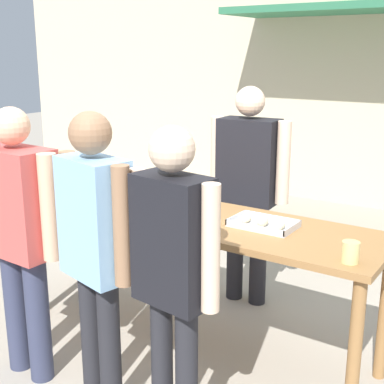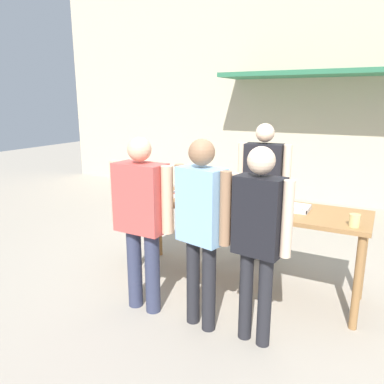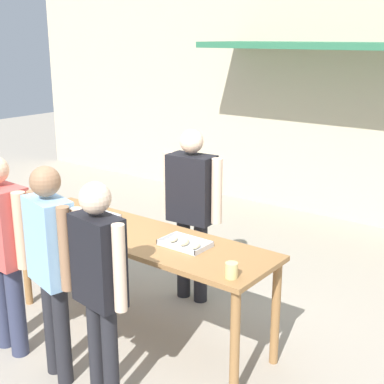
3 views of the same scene
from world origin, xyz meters
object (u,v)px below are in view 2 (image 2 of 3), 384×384
Objects in this scene: condiment_jar_ketchup at (146,194)px; beer_cup at (355,220)px; food_tray_buns at (289,207)px; person_customer_waiting_in_line at (201,219)px; person_server_behind_table at (263,181)px; person_customer_with_cup at (258,230)px; person_customer_holding_hotdog at (141,212)px; food_tray_sausages at (192,195)px; condiment_jar_mustard at (138,193)px.

beer_cup reaches higher than condiment_jar_ketchup.
food_tray_buns is 0.23× the size of person_customer_waiting_in_line.
condiment_jar_ketchup is 0.05× the size of person_customer_waiting_in_line.
person_server_behind_table reaches higher than person_customer_with_cup.
person_server_behind_table is at bearing 123.55° from food_tray_buns.
food_tray_buns is 0.89m from person_server_behind_table.
person_customer_with_cup is (1.48, -0.62, 0.03)m from condiment_jar_ketchup.
person_customer_holding_hotdog reaches higher than condiment_jar_ketchup.
beer_cup is at bearing -158.07° from person_customer_holding_hotdog.
person_customer_with_cup is at bearing -22.71° from condiment_jar_ketchup.
condiment_jar_mustard is at bearing -153.17° from food_tray_sausages.
person_customer_holding_hotdog is 0.61m from person_customer_waiting_in_line.
person_customer_holding_hotdog is at bearing 7.63° from person_customer_with_cup.
food_tray_sausages is at bearing -91.24° from person_customer_holding_hotdog.
person_customer_waiting_in_line is (0.99, -0.63, 0.04)m from condiment_jar_ketchup.
condiment_jar_ketchup is 2.13m from beer_cup.
condiment_jar_mustard is 0.10m from condiment_jar_ketchup.
condiment_jar_ketchup reaches higher than food_tray_buns.
person_customer_waiting_in_line is (-0.52, -0.89, 0.06)m from food_tray_buns.
condiment_jar_mustard is 2.23m from beer_cup.
person_customer_waiting_in_line reaches higher than condiment_jar_mustard.
person_customer_waiting_in_line is at bearing -29.72° from condiment_jar_mustard.
food_tray_buns is at bearing -60.93° from person_server_behind_table.
beer_cup is at bearing -8.91° from food_tray_sausages.
person_server_behind_table reaches higher than food_tray_buns.
condiment_jar_mustard is 0.05× the size of person_customer_waiting_in_line.
food_tray_buns is 0.24× the size of person_customer_with_cup.
condiment_jar_mustard is 1.26m from person_customer_waiting_in_line.
food_tray_sausages is 0.51m from condiment_jar_ketchup.
beer_cup reaches higher than condiment_jar_mustard.
person_customer_holding_hotdog reaches higher than food_tray_buns.
food_tray_buns is at bearing 156.98° from beer_cup.
person_customer_with_cup is (1.10, 0.00, 0.01)m from person_customer_holding_hotdog.
person_customer_with_cup is 0.98× the size of person_customer_waiting_in_line.
person_server_behind_table reaches higher than food_tray_sausages.
person_customer_waiting_in_line is (0.61, -0.00, 0.03)m from person_customer_holding_hotdog.
person_server_behind_table is 1.63m from person_customer_waiting_in_line.
food_tray_sausages is 0.28× the size of person_customer_holding_hotdog.
person_customer_holding_hotdog is at bearing -141.58° from food_tray_buns.
person_server_behind_table is at bearing -109.26° from person_customer_holding_hotdog.
person_server_behind_table is at bearing 51.50° from food_tray_sausages.
food_tray_buns is 0.89m from person_customer_with_cup.
condiment_jar_ketchup is at bearing -15.26° from person_customer_with_cup.
person_customer_with_cup reaches higher than condiment_jar_ketchup.
condiment_jar_mustard is at bearing -178.86° from condiment_jar_ketchup.
food_tray_buns is 1.03m from person_customer_waiting_in_line.
condiment_jar_mustard is 0.05× the size of person_customer_with_cup.
condiment_jar_mustard is at bearing -170.50° from food_tray_buns.
person_server_behind_table is at bearing -77.63° from person_customer_waiting_in_line.
person_server_behind_table reaches higher than person_customer_holding_hotdog.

